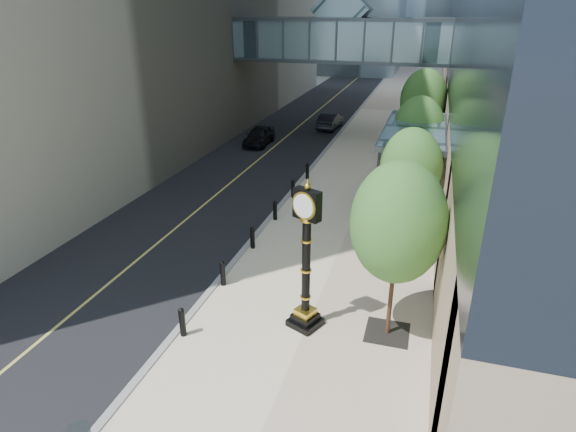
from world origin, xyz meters
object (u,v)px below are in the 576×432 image
object	(u,v)px
car_near	(259,136)
car_far	(330,121)
pedestrian	(410,197)
street_clock	(306,268)

from	to	relation	value
car_near	car_far	distance (m)	8.01
pedestrian	car_far	size ratio (longest dim) A/B	0.37
pedestrian	car_far	distance (m)	18.87
street_clock	pedestrian	distance (m)	11.32
street_clock	car_far	world-z (taller)	street_clock
pedestrian	car_far	world-z (taller)	pedestrian
car_far	street_clock	bearing A→B (deg)	103.69
pedestrian	car_near	xyz separation A→B (m)	(-11.89, 10.32, -0.11)
street_clock	pedestrian	xyz separation A→B (m)	(2.66, 10.91, -1.41)
street_clock	car_far	distance (m)	28.61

